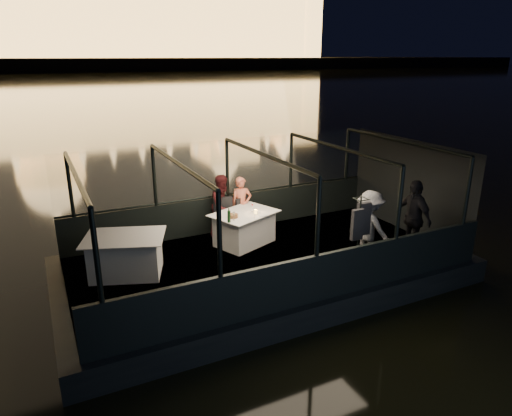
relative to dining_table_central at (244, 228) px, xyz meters
name	(u,v)px	position (x,y,z in m)	size (l,w,h in m)	color
river_water	(52,85)	(0.02, 79.03, -0.89)	(500.00, 500.00, 0.00)	black
boat_hull	(264,280)	(0.02, -0.97, -0.89)	(8.60, 4.40, 1.00)	black
boat_deck	(264,260)	(0.02, -0.97, -0.41)	(8.00, 4.00, 0.04)	black
gunwale_port	(228,212)	(0.02, 1.03, 0.06)	(8.00, 0.08, 0.90)	black
gunwale_starboard	(316,279)	(0.02, -2.97, 0.06)	(8.00, 0.08, 0.90)	black
cabin_glass_port	(227,168)	(0.02, 1.03, 1.21)	(8.00, 0.02, 1.40)	#99B2B2
cabin_glass_starboard	(318,218)	(0.02, -2.97, 1.21)	(8.00, 0.02, 1.40)	#99B2B2
cabin_roof_glass	(265,155)	(0.02, -0.97, 1.91)	(8.00, 4.00, 0.02)	#99B2B2
end_wall_fore	(59,241)	(-3.98, -0.97, 0.76)	(0.02, 4.00, 2.30)	black
end_wall_aft	(409,186)	(4.02, -0.97, 0.76)	(0.02, 4.00, 2.30)	black
canopy_ribs	(264,209)	(0.02, -0.97, 0.76)	(8.00, 4.00, 2.30)	black
embankment	(33,65)	(0.02, 209.03, 0.11)	(400.00, 140.00, 6.00)	#423D33
dining_table_central	(244,228)	(0.00, 0.00, 0.00)	(1.45, 1.05, 0.77)	white
dining_table_aft	(126,257)	(-2.79, -0.40, 0.00)	(1.55, 1.12, 0.82)	white
chair_port_left	(227,221)	(-0.26, 0.45, 0.06)	(0.46, 0.46, 0.98)	black
chair_port_right	(245,217)	(0.26, 0.51, 0.06)	(0.42, 0.42, 0.89)	black
coat_stand	(359,231)	(1.42, -2.35, 0.51)	(0.45, 0.36, 1.61)	black
person_woman_coral	(241,203)	(0.26, 0.72, 0.36)	(0.51, 0.34, 1.41)	#F27A58
person_man_maroon	(223,206)	(-0.23, 0.72, 0.36)	(0.73, 0.57, 1.53)	#401214
passenger_stripe	(369,224)	(1.95, -2.04, 0.47)	(1.02, 0.58, 1.58)	silver
passenger_dark	(413,217)	(3.07, -2.13, 0.47)	(1.00, 0.42, 1.70)	black
wine_bottle	(229,216)	(-0.56, -0.42, 0.53)	(0.07, 0.07, 0.32)	#123214
bread_basket	(233,216)	(-0.36, -0.19, 0.42)	(0.21, 0.21, 0.08)	brown
amber_candle	(255,212)	(0.21, -0.15, 0.42)	(0.06, 0.06, 0.09)	gold
plate_near	(263,215)	(0.30, -0.34, 0.39)	(0.22, 0.22, 0.01)	silver
plate_far	(234,215)	(-0.27, -0.03, 0.39)	(0.23, 0.23, 0.01)	silver
wine_glass_white	(234,216)	(-0.42, -0.36, 0.48)	(0.06, 0.06, 0.19)	white
wine_glass_red	(252,208)	(0.21, 0.00, 0.48)	(0.07, 0.07, 0.21)	silver
wine_glass_empty	(255,214)	(0.07, -0.42, 0.48)	(0.07, 0.07, 0.20)	silver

